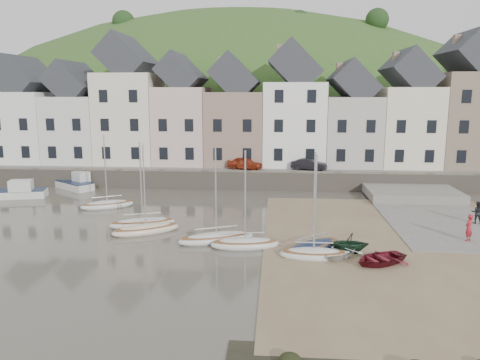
# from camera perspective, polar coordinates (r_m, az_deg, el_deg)

# --- Properties ---
(ground) EXTENTS (160.00, 160.00, 0.00)m
(ground) POSITION_cam_1_polar(r_m,az_deg,el_deg) (30.42, -0.89, -7.67)
(ground) COLOR #4C463B
(ground) RESTS_ON ground
(quay_land) EXTENTS (90.00, 30.00, 1.50)m
(quay_land) POSITION_cam_1_polar(r_m,az_deg,el_deg) (61.44, 1.90, 2.43)
(quay_land) COLOR #305120
(quay_land) RESTS_ON ground
(quay_street) EXTENTS (70.00, 7.00, 0.10)m
(quay_street) POSITION_cam_1_polar(r_m,az_deg,el_deg) (49.96, 1.30, 1.45)
(quay_street) COLOR slate
(quay_street) RESTS_ON quay_land
(seawall) EXTENTS (70.00, 1.20, 1.80)m
(seawall) POSITION_cam_1_polar(r_m,az_deg,el_deg) (46.63, 1.06, -0.03)
(seawall) COLOR slate
(seawall) RESTS_ON ground
(beach) EXTENTS (18.00, 26.00, 0.06)m
(beach) POSITION_cam_1_polar(r_m,az_deg,el_deg) (31.39, 19.72, -7.67)
(beach) COLOR brown
(beach) RESTS_ON ground
(slipway) EXTENTS (8.00, 18.00, 0.12)m
(slipway) POSITION_cam_1_polar(r_m,az_deg,el_deg) (39.88, 22.32, -3.93)
(slipway) COLOR slate
(slipway) RESTS_ON ground
(hillside) EXTENTS (134.40, 84.00, 84.00)m
(hillside) POSITION_cam_1_polar(r_m,az_deg,el_deg) (93.24, -0.46, -6.49)
(hillside) COLOR #305120
(hillside) RESTS_ON ground
(townhouse_terrace) EXTENTS (61.05, 8.00, 13.93)m
(townhouse_terrace) POSITION_cam_1_polar(r_m,az_deg,el_deg) (52.79, 3.47, 8.23)
(townhouse_terrace) COLOR silver
(townhouse_terrace) RESTS_ON quay_land
(sailboat_0) EXTENTS (4.56, 3.38, 6.32)m
(sailboat_0) POSITION_cam_1_polar(r_m,az_deg,el_deg) (40.89, -15.80, -2.89)
(sailboat_0) COLOR silver
(sailboat_0) RESTS_ON ground
(sailboat_1) EXTENTS (4.93, 3.01, 6.32)m
(sailboat_1) POSITION_cam_1_polar(r_m,az_deg,el_deg) (34.69, -11.73, -5.12)
(sailboat_1) COLOR silver
(sailboat_1) RESTS_ON ground
(sailboat_2) EXTENTS (4.82, 3.70, 6.32)m
(sailboat_2) POSITION_cam_1_polar(r_m,az_deg,el_deg) (33.12, -11.35, -5.86)
(sailboat_2) COLOR beige
(sailboat_2) RESTS_ON ground
(sailboat_3) EXTENTS (4.51, 2.12, 6.32)m
(sailboat_3) POSITION_cam_1_polar(r_m,az_deg,el_deg) (29.53, 0.63, -7.70)
(sailboat_3) COLOR silver
(sailboat_3) RESTS_ON ground
(sailboat_4) EXTENTS (5.25, 3.40, 6.32)m
(sailboat_4) POSITION_cam_1_polar(r_m,az_deg,el_deg) (30.68, -2.90, -7.01)
(sailboat_4) COLOR silver
(sailboat_4) RESTS_ON ground
(sailboat_5) EXTENTS (4.38, 4.18, 6.32)m
(sailboat_5) POSITION_cam_1_polar(r_m,az_deg,el_deg) (29.22, 8.81, -8.04)
(sailboat_5) COLOR #14203F
(sailboat_5) RESTS_ON ground
(sailboat_6) EXTENTS (4.02, 1.52, 6.32)m
(sailboat_6) POSITION_cam_1_polar(r_m,az_deg,el_deg) (28.06, 8.94, -8.83)
(sailboat_6) COLOR silver
(sailboat_6) RESTS_ON ground
(motorboat_0) EXTENTS (5.78, 2.98, 1.70)m
(motorboat_0) POSITION_cam_1_polar(r_m,az_deg,el_deg) (47.45, -25.53, -1.29)
(motorboat_0) COLOR silver
(motorboat_0) RESTS_ON ground
(motorboat_2) EXTENTS (4.63, 4.03, 1.70)m
(motorboat_2) POSITION_cam_1_polar(r_m,az_deg,el_deg) (49.62, -19.26, -0.35)
(motorboat_2) COLOR silver
(motorboat_2) RESTS_ON ground
(rowboat_white) EXTENTS (3.47, 3.65, 0.62)m
(rowboat_white) POSITION_cam_1_polar(r_m,az_deg,el_deg) (28.41, 11.98, -8.48)
(rowboat_white) COLOR white
(rowboat_white) RESTS_ON beach
(rowboat_green) EXTENTS (2.36, 2.04, 1.24)m
(rowboat_green) POSITION_cam_1_polar(r_m,az_deg,el_deg) (29.05, 13.06, -7.44)
(rowboat_green) COLOR #16321F
(rowboat_green) RESTS_ON beach
(rowboat_red) EXTENTS (3.91, 3.60, 0.66)m
(rowboat_red) POSITION_cam_1_polar(r_m,az_deg,el_deg) (27.81, 16.58, -9.07)
(rowboat_red) COLOR maroon
(rowboat_red) RESTS_ON beach
(person_red) EXTENTS (0.76, 0.74, 1.76)m
(person_red) POSITION_cam_1_polar(r_m,az_deg,el_deg) (33.62, 26.01, -5.21)
(person_red) COLOR maroon
(person_red) RESTS_ON slipway
(person_dark) EXTENTS (0.97, 0.88, 1.64)m
(person_dark) POSITION_cam_1_polar(r_m,az_deg,el_deg) (38.27, 26.83, -3.53)
(person_dark) COLOR black
(person_dark) RESTS_ON slipway
(car_left) EXTENTS (3.98, 2.48, 1.26)m
(car_left) POSITION_cam_1_polar(r_m,az_deg,el_deg) (48.90, 0.62, 2.06)
(car_left) COLOR maroon
(car_left) RESTS_ON quay_street
(car_right) EXTENTS (3.82, 2.17, 1.19)m
(car_right) POSITION_cam_1_polar(r_m,az_deg,el_deg) (48.91, 8.38, 1.90)
(car_right) COLOR black
(car_right) RESTS_ON quay_street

